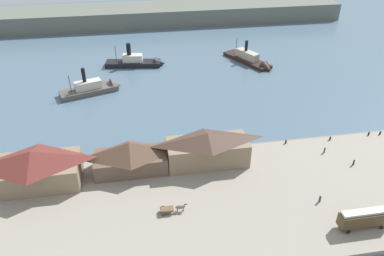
{
  "coord_description": "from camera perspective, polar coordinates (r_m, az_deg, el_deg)",
  "views": [
    {
      "loc": [
        -15.75,
        -78.64,
        55.31
      ],
      "look_at": [
        -1.67,
        4.97,
        2.0
      ],
      "focal_mm": 35.08,
      "sensor_mm": 36.0,
      "label": 1
    }
  ],
  "objects": [
    {
      "name": "mooring_post_west",
      "position": [
        102.96,
        20.27,
        -1.49
      ],
      "size": [
        0.44,
        0.44,
        0.9
      ],
      "primitive_type": "cylinder",
      "color": "black",
      "rests_on": "quay_promenade"
    },
    {
      "name": "pedestrian_near_cart",
      "position": [
        82.65,
        18.88,
        -10.16
      ],
      "size": [
        0.43,
        0.43,
        1.74
      ],
      "color": "#33384C",
      "rests_on": "quay_promenade"
    },
    {
      "name": "mooring_post_center_east",
      "position": [
        108.98,
        25.29,
        -0.76
      ],
      "size": [
        0.44,
        0.44,
        0.9
      ],
      "primitive_type": "cylinder",
      "color": "black",
      "rests_on": "quay_promenade"
    },
    {
      "name": "far_headland",
      "position": [
        196.13,
        -4.83,
        16.89
      ],
      "size": [
        180.0,
        24.0,
        8.0
      ],
      "primitive_type": "cube",
      "color": "#60665B",
      "rests_on": "ground"
    },
    {
      "name": "mooring_post_center_west",
      "position": [
        98.25,
        14.08,
        -2.04
      ],
      "size": [
        0.44,
        0.44,
        0.9
      ],
      "primitive_type": "cylinder",
      "color": "black",
      "rests_on": "quay_promenade"
    },
    {
      "name": "ferry_departing_north",
      "position": [
        146.1,
        9.19,
        10.03
      ],
      "size": [
        15.33,
        23.26,
        9.96
      ],
      "color": "black",
      "rests_on": "ground"
    },
    {
      "name": "ferry_mid_harbor",
      "position": [
        144.13,
        -8.0,
        9.91
      ],
      "size": [
        22.63,
        8.12,
        10.2
      ],
      "color": "black",
      "rests_on": "ground"
    },
    {
      "name": "horse_cart",
      "position": [
        76.24,
        -3.02,
        -12.13
      ],
      "size": [
        5.5,
        1.56,
        1.87
      ],
      "color": "brown",
      "rests_on": "quay_promenade"
    },
    {
      "name": "ferry_near_quay",
      "position": [
        126.72,
        -14.45,
        5.92
      ],
      "size": [
        20.54,
        11.16,
        10.5
      ],
      "color": "#514C47",
      "rests_on": "ground"
    },
    {
      "name": "street_tram",
      "position": [
        79.21,
        24.73,
        -12.27
      ],
      "size": [
        9.77,
        2.46,
        4.15
      ],
      "color": "#4C381E",
      "rests_on": "quay_promenade"
    },
    {
      "name": "mooring_post_east",
      "position": [
        110.58,
        26.7,
        -0.66
      ],
      "size": [
        0.44,
        0.44,
        0.9
      ],
      "primitive_type": "cylinder",
      "color": "black",
      "rests_on": "quay_promenade"
    },
    {
      "name": "pedestrian_walking_west",
      "position": [
        97.42,
        19.51,
        -3.19
      ],
      "size": [
        0.39,
        0.39,
        1.59
      ],
      "color": "#3D4C42",
      "rests_on": "quay_promenade"
    },
    {
      "name": "ground_plane",
      "position": [
        97.42,
        1.46,
        -2.44
      ],
      "size": [
        320.0,
        320.0,
        0.0
      ],
      "primitive_type": "plane",
      "color": "slate"
    },
    {
      "name": "seawall_edge",
      "position": [
        94.25,
        1.87,
        -3.42
      ],
      "size": [
        110.0,
        0.8,
        1.0
      ],
      "primitive_type": "cube",
      "color": "slate",
      "rests_on": "ground"
    },
    {
      "name": "ferry_shed_customs_shed",
      "position": [
        87.57,
        -22.86,
        -5.51
      ],
      "size": [
        19.18,
        10.5,
        8.35
      ],
      "color": "#847056",
      "rests_on": "quay_promenade"
    },
    {
      "name": "ferry_shed_west_terminal",
      "position": [
        85.88,
        -9.35,
        -4.24
      ],
      "size": [
        16.63,
        8.16,
        7.39
      ],
      "color": "brown",
      "rests_on": "quay_promenade"
    },
    {
      "name": "pedestrian_walking_east",
      "position": [
        95.69,
        23.38,
        -4.81
      ],
      "size": [
        0.39,
        0.39,
        1.59
      ],
      "color": "#232328",
      "rests_on": "quay_promenade"
    },
    {
      "name": "quay_promenade",
      "position": [
        80.31,
        4.46,
        -10.91
      ],
      "size": [
        110.0,
        36.0,
        1.2
      ],
      "primitive_type": "cube",
      "color": "gray",
      "rests_on": "ground"
    },
    {
      "name": "ferry_shed_central_terminal",
      "position": [
        86.76,
        2.37,
        -3.05
      ],
      "size": [
        19.13,
        8.03,
        8.14
      ],
      "color": "#847056",
      "rests_on": "quay_promenade"
    }
  ]
}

